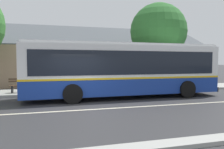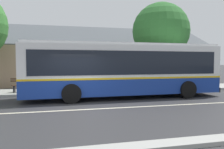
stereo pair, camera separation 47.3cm
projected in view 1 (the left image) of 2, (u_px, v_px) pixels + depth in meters
ground_plane at (83, 110)px, 9.52m from camera, size 300.00×300.00×0.00m
sidewalk_far at (71, 91)px, 15.28m from camera, size 60.00×3.00×0.15m
lane_divider_stripe at (83, 110)px, 9.51m from camera, size 60.00×0.16×0.01m
community_building at (67, 64)px, 23.59m from camera, size 27.82×10.82×7.02m
transit_bus at (124, 69)px, 12.97m from camera, size 11.55×2.90×3.17m
bench_by_building at (23, 86)px, 13.92m from camera, size 1.57×0.51×0.94m
bench_down_street at (83, 84)px, 15.44m from camera, size 1.80×0.51×0.94m
street_tree_primary at (157, 33)px, 17.66m from camera, size 4.54×4.54×6.85m
bus_stop_sign at (184, 68)px, 16.46m from camera, size 0.36×0.07×2.40m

